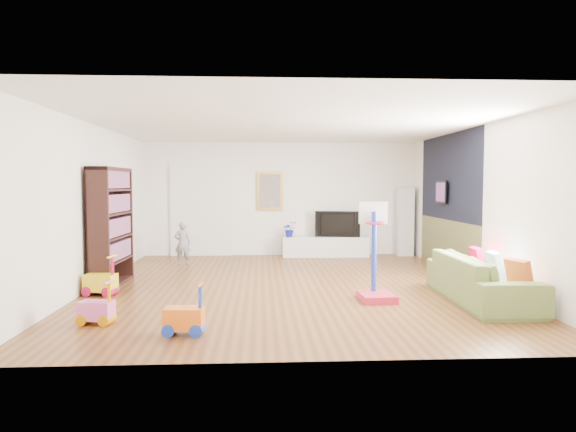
{
  "coord_description": "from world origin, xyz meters",
  "views": [
    {
      "loc": [
        -0.49,
        -8.58,
        1.71
      ],
      "look_at": [
        0.0,
        0.4,
        1.15
      ],
      "focal_mm": 32.0,
      "sensor_mm": 36.0,
      "label": 1
    }
  ],
  "objects": [
    {
      "name": "basketball_hoop",
      "position": [
        1.22,
        -1.21,
        0.73
      ],
      "size": [
        0.53,
        0.63,
        1.46
      ],
      "primitive_type": "cube",
      "rotation": [
        0.0,
        0.0,
        0.05
      ],
      "color": "#C3203E",
      "rests_on": "ground"
    },
    {
      "name": "ride_on_pink",
      "position": [
        -2.49,
        -2.28,
        0.26
      ],
      "size": [
        0.43,
        0.31,
        0.53
      ],
      "primitive_type": "cube",
      "rotation": [
        0.0,
        0.0,
        -0.17
      ],
      "color": "pink",
      "rests_on": "ground"
    },
    {
      "name": "bookshelf",
      "position": [
        -3.0,
        0.17,
        0.99
      ],
      "size": [
        0.4,
        1.37,
        1.99
      ],
      "primitive_type": "cube",
      "rotation": [
        0.0,
        0.0,
        -0.03
      ],
      "color": "black",
      "rests_on": "ground"
    },
    {
      "name": "wall_back",
      "position": [
        0.0,
        3.75,
        1.35
      ],
      "size": [
        6.5,
        0.0,
        2.7
      ],
      "primitive_type": "cube",
      "color": "white",
      "rests_on": "ground"
    },
    {
      "name": "child",
      "position": [
        -2.13,
        2.32,
        0.46
      ],
      "size": [
        0.35,
        0.25,
        0.92
      ],
      "primitive_type": "imported",
      "rotation": [
        0.0,
        0.0,
        3.23
      ],
      "color": "gray",
      "rests_on": "ground"
    },
    {
      "name": "pillow_left",
      "position": [
        2.93,
        -2.04,
        0.53
      ],
      "size": [
        0.2,
        0.39,
        0.38
      ],
      "primitive_type": "cube",
      "rotation": [
        0.0,
        0.0,
        0.27
      ],
      "color": "#B0481D",
      "rests_on": "sofa"
    },
    {
      "name": "ceiling",
      "position": [
        0.0,
        0.0,
        2.7
      ],
      "size": [
        6.5,
        7.5,
        0.0
      ],
      "primitive_type": "cube",
      "color": "white",
      "rests_on": "ground"
    },
    {
      "name": "ride_on_orange",
      "position": [
        -1.36,
        -2.79,
        0.29
      ],
      "size": [
        0.46,
        0.31,
        0.58
      ],
      "primitive_type": "cube",
      "rotation": [
        0.0,
        0.0,
        -0.08
      ],
      "color": "orange",
      "rests_on": "ground"
    },
    {
      "name": "olive_wainscot",
      "position": [
        3.23,
        1.4,
        0.5
      ],
      "size": [
        0.01,
        3.2,
        1.0
      ],
      "primitive_type": "cube",
      "color": "brown",
      "rests_on": "wall_right"
    },
    {
      "name": "media_console",
      "position": [
        1.05,
        3.42,
        0.24
      ],
      "size": [
        2.03,
        0.56,
        0.47
      ],
      "primitive_type": "cube",
      "rotation": [
        0.0,
        0.0,
        -0.03
      ],
      "color": "silver",
      "rests_on": "ground"
    },
    {
      "name": "artwork_right",
      "position": [
        3.17,
        1.6,
        1.55
      ],
      "size": [
        0.04,
        0.56,
        0.46
      ],
      "primitive_type": "cube",
      "color": "#7F3F8C",
      "rests_on": "wall_right"
    },
    {
      "name": "ride_on_yellow",
      "position": [
        -2.94,
        -0.64,
        0.31
      ],
      "size": [
        0.51,
        0.37,
        0.62
      ],
      "primitive_type": "cube",
      "rotation": [
        0.0,
        0.0,
        -0.2
      ],
      "color": "yellow",
      "rests_on": "ground"
    },
    {
      "name": "wall_left",
      "position": [
        -3.25,
        0.0,
        1.35
      ],
      "size": [
        0.0,
        7.5,
        2.7
      ],
      "primitive_type": "cube",
      "color": "silver",
      "rests_on": "ground"
    },
    {
      "name": "painting_back",
      "position": [
        -0.25,
        3.71,
        1.55
      ],
      "size": [
        0.62,
        0.06,
        0.92
      ],
      "primitive_type": "cube",
      "color": "gold",
      "rests_on": "wall_back"
    },
    {
      "name": "doorway",
      "position": [
        -1.9,
        3.71,
        1.05
      ],
      "size": [
        1.45,
        0.06,
        2.1
      ],
      "primitive_type": "cube",
      "color": "white",
      "rests_on": "ground"
    },
    {
      "name": "navy_accent",
      "position": [
        3.23,
        1.4,
        1.85
      ],
      "size": [
        0.01,
        3.2,
        1.7
      ],
      "primitive_type": "cube",
      "color": "black",
      "rests_on": "wall_right"
    },
    {
      "name": "vase_plant",
      "position": [
        0.21,
        3.45,
        0.65
      ],
      "size": [
        0.38,
        0.34,
        0.36
      ],
      "primitive_type": "imported",
      "rotation": [
        0.0,
        0.0,
        0.22
      ],
      "color": "navy",
      "rests_on": "media_console"
    },
    {
      "name": "pillow_center",
      "position": [
        2.94,
        -1.34,
        0.53
      ],
      "size": [
        0.13,
        0.39,
        0.38
      ],
      "primitive_type": "cube",
      "rotation": [
        0.0,
        0.0,
        -0.08
      ],
      "color": "white",
      "rests_on": "sofa"
    },
    {
      "name": "pillow_right",
      "position": [
        2.96,
        -0.66,
        0.53
      ],
      "size": [
        0.12,
        0.35,
        0.35
      ],
      "primitive_type": "cube",
      "rotation": [
        0.0,
        0.0,
        -0.07
      ],
      "color": "#BD0037",
      "rests_on": "sofa"
    },
    {
      "name": "sofa",
      "position": [
        2.72,
        -1.37,
        0.34
      ],
      "size": [
        0.95,
        2.33,
        0.67
      ],
      "primitive_type": "imported",
      "rotation": [
        0.0,
        0.0,
        1.55
      ],
      "color": "olive",
      "rests_on": "ground"
    },
    {
      "name": "wall_front",
      "position": [
        0.0,
        -3.75,
        1.35
      ],
      "size": [
        6.5,
        0.0,
        2.7
      ],
      "primitive_type": "cube",
      "color": "white",
      "rests_on": "ground"
    },
    {
      "name": "tall_cabinet",
      "position": [
        2.97,
        3.5,
        0.81
      ],
      "size": [
        0.4,
        0.4,
        1.62
      ],
      "primitive_type": "cube",
      "rotation": [
        0.0,
        0.0,
        -0.05
      ],
      "color": "silver",
      "rests_on": "ground"
    },
    {
      "name": "wall_right",
      "position": [
        3.25,
        0.0,
        1.35
      ],
      "size": [
        0.0,
        7.5,
        2.7
      ],
      "primitive_type": "cube",
      "color": "silver",
      "rests_on": "ground"
    },
    {
      "name": "floor",
      "position": [
        0.0,
        0.0,
        0.0
      ],
      "size": [
        6.5,
        7.5,
        0.0
      ],
      "primitive_type": "cube",
      "color": "brown",
      "rests_on": "ground"
    },
    {
      "name": "tv",
      "position": [
        1.34,
        3.41,
        0.77
      ],
      "size": [
        1.06,
        0.37,
        0.61
      ],
      "primitive_type": "imported",
      "rotation": [
        0.0,
        0.0,
        -0.22
      ],
      "color": "black",
      "rests_on": "media_console"
    }
  ]
}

